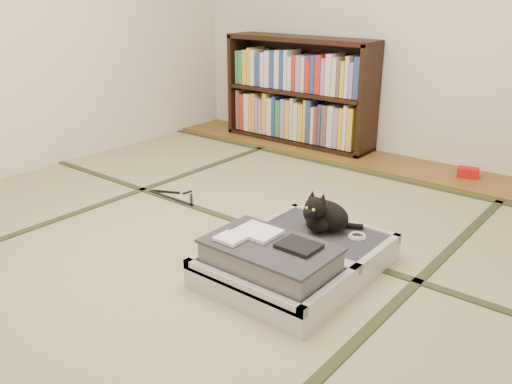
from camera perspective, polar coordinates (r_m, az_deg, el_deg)
The scene contains 9 objects.
floor at distance 2.90m, azimuth -5.13°, elevation -6.31°, with size 4.50×4.50×0.00m, color tan.
wood_strip at distance 4.45m, azimuth 12.93°, elevation 3.13°, with size 4.00×0.50×0.02m, color brown.
red_item at distance 4.23m, azimuth 21.42°, elevation 1.92°, with size 0.15×0.09×0.07m, color red.
tatami_borders at distance 3.24m, azimuth 0.91°, elevation -3.17°, with size 4.00×4.50×0.01m.
bookcase at distance 4.81m, azimuth 4.56°, elevation 10.33°, with size 1.39×0.32×0.92m.
suitcase at distance 2.63m, azimuth 3.86°, elevation -7.03°, with size 0.67×0.89×0.26m.
cat at distance 2.81m, azimuth 7.10°, elevation -2.45°, with size 0.30×0.30×0.24m.
cable_coil at distance 2.80m, azimuth 10.60°, elevation -4.58°, with size 0.09×0.09×0.02m.
hanger at distance 3.65m, azimuth -8.53°, elevation -0.52°, with size 0.43×0.20×0.01m.
Camera 1 is at (1.81, -1.85, 1.32)m, focal length 38.00 mm.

